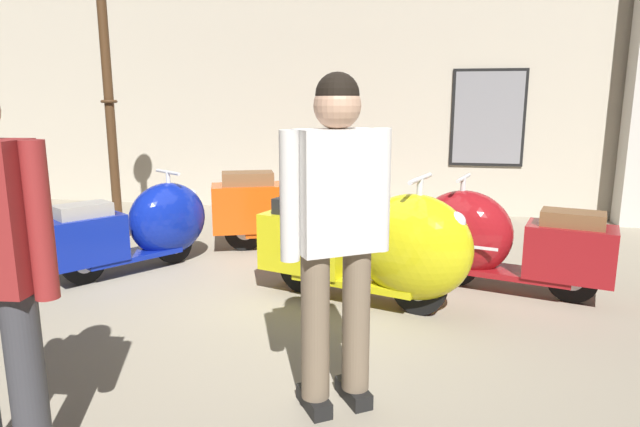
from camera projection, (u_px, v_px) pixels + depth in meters
ground_plane at (280, 307)px, 4.38m from camera, size 60.00×60.00×0.00m
showroom_back_wall at (360, 77)px, 7.90m from camera, size 18.00×0.63×3.95m
scooter_0 at (145, 226)px, 5.28m from camera, size 1.24×1.54×0.95m
scooter_1 at (310, 202)px, 6.08m from camera, size 1.93×1.16×1.14m
scooter_2 at (379, 247)px, 4.31m from camera, size 1.83×1.00×1.08m
scooter_3 at (494, 240)px, 4.69m from camera, size 1.68×0.89×0.99m
lamppost at (108, 84)px, 6.33m from camera, size 0.32×0.32×3.10m
visitor_0 at (337, 223)px, 2.75m from camera, size 0.52×0.43×1.77m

